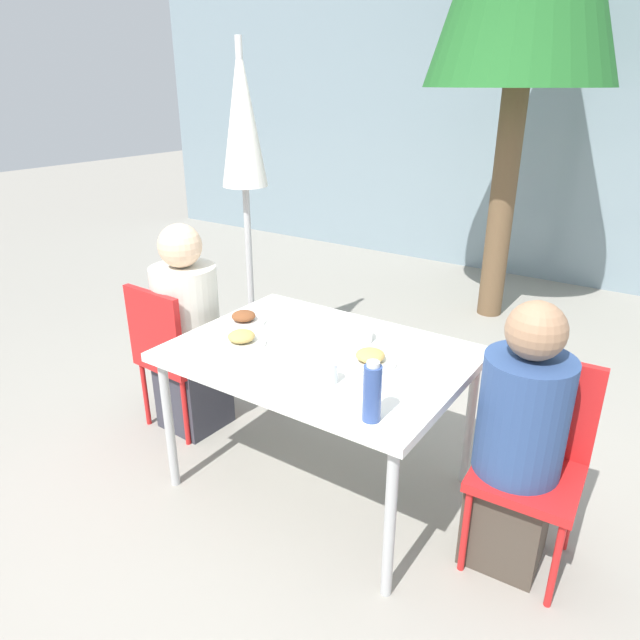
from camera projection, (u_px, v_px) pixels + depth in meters
ground_plane at (320, 482)px, 2.85m from camera, size 24.00×24.00×0.00m
building_facade at (559, 123)px, 5.35m from camera, size 10.00×0.20×3.00m
dining_table at (320, 362)px, 2.59m from camera, size 1.30×0.94×0.73m
chair_left at (172, 348)px, 3.12m from camera, size 0.42×0.42×0.86m
person_left at (189, 336)px, 3.13m from camera, size 0.35×0.35×1.18m
chair_right at (534, 448)px, 2.26m from camera, size 0.42×0.42×0.86m
person_right at (518, 447)px, 2.21m from camera, size 0.33×0.33×1.14m
closed_umbrella at (243, 142)px, 3.52m from camera, size 0.36×0.36×2.10m
plate_0 at (244, 319)px, 2.86m from camera, size 0.22×0.22×0.06m
plate_1 at (242, 339)px, 2.63m from camera, size 0.23×0.23×0.06m
plate_2 at (370, 358)px, 2.44m from camera, size 0.23×0.23×0.06m
bottle at (372, 392)px, 2.00m from camera, size 0.07×0.07×0.23m
drinking_cup at (329, 373)px, 2.28m from camera, size 0.07×0.07×0.09m
salad_bowl at (352, 334)px, 2.67m from camera, size 0.19×0.19×0.06m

